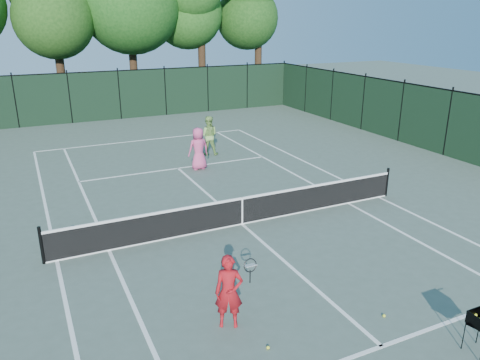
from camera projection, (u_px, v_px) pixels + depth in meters
name	position (u px, v px, depth m)	size (l,w,h in m)	color
ground	(242.00, 224.00, 14.69)	(90.00, 90.00, 0.00)	#4C5C50
sideline_doubles_left	(57.00, 261.00, 12.47)	(0.10, 23.77, 0.01)	white
sideline_doubles_right	(379.00, 197.00, 16.90)	(0.10, 23.77, 0.01)	white
sideline_singles_left	(109.00, 250.00, 13.02)	(0.10, 23.77, 0.01)	white
sideline_singles_right	(348.00, 203.00, 16.35)	(0.10, 23.77, 0.01)	white
baseline_far	(146.00, 140.00, 24.84)	(10.97, 0.10, 0.01)	white
service_line_near	(382.00, 346.00, 9.22)	(8.23, 0.10, 0.01)	white
service_line_far	(178.00, 168.00, 20.15)	(8.23, 0.10, 0.01)	white
center_service_line	(242.00, 224.00, 14.69)	(0.10, 12.80, 0.01)	white
tennis_net	(242.00, 210.00, 14.53)	(11.69, 0.09, 1.06)	black
fence_far	(120.00, 95.00, 29.57)	(24.00, 0.05, 3.00)	black
coach	(229.00, 292.00, 9.61)	(1.05, 0.59, 1.61)	#A7131A
player_pink	(198.00, 149.00, 19.77)	(0.91, 0.61, 1.81)	#D0497F
player_green	(208.00, 136.00, 21.90)	(1.10, 1.01, 1.84)	#88B65B
loose_ball_near_cart	(384.00, 316.00, 10.12)	(0.07, 0.07, 0.07)	yellow
loose_ball_midcourt	(268.00, 348.00, 9.14)	(0.07, 0.07, 0.07)	#EEF532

